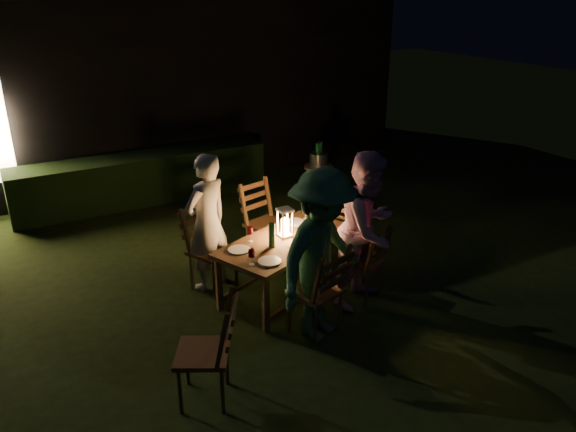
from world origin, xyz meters
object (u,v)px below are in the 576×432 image
person_opp_left (322,256)px  chair_near_left (317,306)px  chair_end (343,235)px  bottle_bucket_a (318,158)px  side_table (319,170)px  chair_near_right (362,276)px  person_house_side (207,223)px  dining_table (286,245)px  chair_far_right (266,236)px  ice_bucket (319,159)px  chair_far_left (212,263)px  bottle_bucket_b (320,155)px  person_opp_right (368,229)px  bottle_table (272,235)px  lantern (285,224)px  chair_spare (206,368)px

person_opp_left → chair_near_left: bearing=92.7°
chair_end → bottle_bucket_a: (0.74, 1.83, 0.49)m
chair_near_left → side_table: chair_near_left is taller
chair_near_right → person_house_side: (-1.43, 1.14, 0.55)m
dining_table → chair_far_right: size_ratio=1.73×
chair_far_right → ice_bucket: chair_far_right is taller
chair_far_left → bottle_bucket_b: bearing=-170.1°
person_opp_right → bottle_bucket_b: person_opp_right is taller
chair_near_left → person_opp_right: 1.07m
chair_near_left → bottle_table: 0.95m
chair_near_left → lantern: chair_near_left is taller
bottle_bucket_a → person_opp_left: bearing=-121.7°
side_table → lantern: bearing=-130.0°
side_table → bottle_bucket_a: 0.24m
chair_far_right → bottle_table: size_ratio=3.86×
chair_near_right → person_opp_right: 0.61m
person_house_side → chair_far_left: bearing=88.9°
bottle_bucket_b → chair_near_right: bearing=-113.6°
chair_far_left → person_opp_right: size_ratio=0.60×
side_table → bottle_bucket_b: (0.05, 0.04, 0.24)m
chair_far_right → person_house_side: size_ratio=0.64×
bottle_bucket_b → chair_near_left: bearing=-123.0°
chair_near_left → bottle_table: (-0.10, 0.79, 0.52)m
person_opp_right → bottle_bucket_a: person_opp_right is taller
chair_far_left → bottle_table: bearing=102.3°
dining_table → bottle_bucket_b: bottle_bucket_b is taller
person_house_side → bottle_table: person_house_side is taller
chair_end → bottle_table: size_ratio=3.71×
bottle_bucket_b → person_opp_right: bearing=-113.0°
person_opp_left → chair_far_right: bearing=57.8°
chair_end → lantern: lantern is taller
chair_end → chair_spare: (-2.66, -1.74, 0.00)m
side_table → bottle_table: bearing=-131.7°
dining_table → chair_spare: chair_spare is taller
lantern → chair_far_right: bearing=77.2°
person_opp_right → side_table: bearing=45.6°
chair_end → person_opp_left: size_ratio=0.57×
chair_spare → bottle_table: bearing=-18.3°
person_opp_left → bottle_table: (-0.12, 0.84, -0.08)m
chair_far_right → chair_far_left: bearing=6.3°
lantern → chair_far_left: bearing=146.7°
ice_bucket → chair_end: bearing=-113.0°
dining_table → person_house_side: person_house_side is taller
chair_near_right → chair_spare: chair_spare is taller
chair_far_right → chair_spare: bearing=36.0°
chair_far_right → bottle_bucket_b: (1.76, 1.45, 0.48)m
chair_near_left → chair_far_left: size_ratio=0.99×
bottle_table → ice_bucket: bearing=48.3°
side_table → person_opp_right: bearing=-112.5°
side_table → bottle_bucket_b: 0.24m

